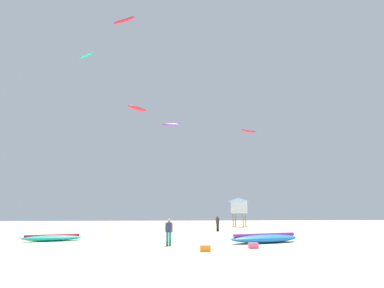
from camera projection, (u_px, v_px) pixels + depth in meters
ground_plane at (228, 262)px, 12.90m from camera, size 120.00×120.00×0.00m
person_foreground at (169, 230)px, 19.48m from camera, size 0.55×0.38×1.68m
person_midground at (218, 222)px, 33.30m from camera, size 0.46×0.38×1.67m
kite_grounded_near at (52, 238)px, 22.14m from camera, size 4.25×2.39×0.48m
kite_grounded_mid at (265, 238)px, 20.99m from camera, size 5.65×3.10×0.67m
lifeguard_tower at (239, 205)px, 44.05m from camera, size 2.30×2.30×4.15m
cooler_box at (253, 246)px, 17.79m from camera, size 0.56×0.36×0.32m
gear_bag at (205, 248)px, 16.46m from camera, size 0.56×0.36×0.32m
kite_aloft_0 at (249, 131)px, 52.66m from camera, size 3.03×1.61×0.35m
kite_aloft_1 at (171, 124)px, 55.95m from camera, size 3.46×1.22×0.78m
kite_aloft_2 at (86, 55)px, 35.87m from camera, size 2.34×2.08×0.43m
kite_aloft_3 at (124, 20)px, 38.78m from camera, size 3.40×2.50×0.79m
kite_aloft_4 at (137, 108)px, 49.99m from camera, size 3.48×3.33×0.44m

